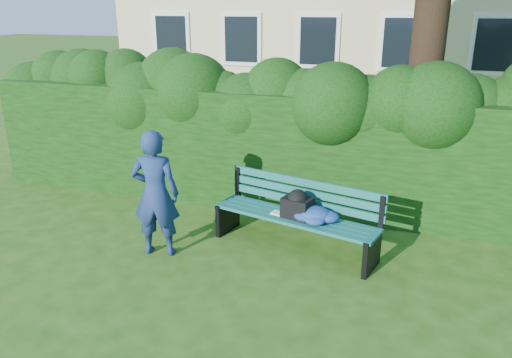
% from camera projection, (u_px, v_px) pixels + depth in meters
% --- Properties ---
extents(ground, '(80.00, 80.00, 0.00)m').
position_uv_depth(ground, '(240.00, 268.00, 6.04)').
color(ground, '#245010').
rests_on(ground, ground).
extents(hedge, '(10.00, 1.00, 1.80)m').
position_uv_depth(hedge, '(289.00, 150.00, 7.72)').
color(hedge, black).
rests_on(hedge, ground).
extents(park_bench, '(2.25, 1.06, 0.89)m').
position_uv_depth(park_bench, '(301.00, 214.00, 6.35)').
color(park_bench, '#105453').
rests_on(park_bench, ground).
extents(man_reading, '(0.66, 0.51, 1.62)m').
position_uv_depth(man_reading, '(155.00, 194.00, 6.16)').
color(man_reading, navy).
rests_on(man_reading, ground).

